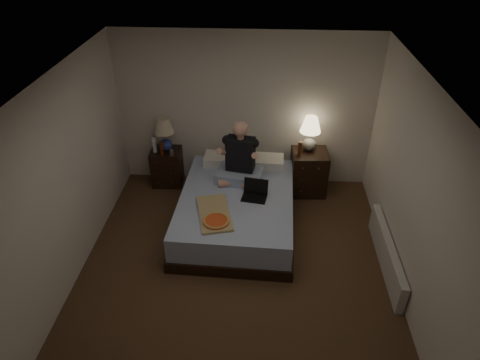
# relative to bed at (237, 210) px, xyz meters

# --- Properties ---
(floor) EXTENTS (4.00, 4.50, 0.00)m
(floor) POSITION_rel_bed_xyz_m (0.05, -1.00, -0.26)
(floor) COLOR brown
(floor) RESTS_ON ground
(ceiling) EXTENTS (4.00, 4.50, 0.00)m
(ceiling) POSITION_rel_bed_xyz_m (0.05, -1.00, 2.24)
(ceiling) COLOR white
(ceiling) RESTS_ON ground
(wall_back) EXTENTS (4.00, 0.00, 2.50)m
(wall_back) POSITION_rel_bed_xyz_m (0.05, 1.25, 0.99)
(wall_back) COLOR silver
(wall_back) RESTS_ON ground
(wall_left) EXTENTS (0.00, 4.50, 2.50)m
(wall_left) POSITION_rel_bed_xyz_m (-1.95, -1.00, 0.99)
(wall_left) COLOR silver
(wall_left) RESTS_ON ground
(wall_right) EXTENTS (0.00, 4.50, 2.50)m
(wall_right) POSITION_rel_bed_xyz_m (2.05, -1.00, 0.99)
(wall_right) COLOR silver
(wall_right) RESTS_ON ground
(bed) EXTENTS (1.65, 2.16, 0.53)m
(bed) POSITION_rel_bed_xyz_m (0.00, 0.00, 0.00)
(bed) COLOR #5F7BBF
(bed) RESTS_ON floor
(nightstand_left) EXTENTS (0.49, 0.44, 0.62)m
(nightstand_left) POSITION_rel_bed_xyz_m (-1.23, 1.05, 0.05)
(nightstand_left) COLOR black
(nightstand_left) RESTS_ON floor
(nightstand_right) EXTENTS (0.58, 0.53, 0.72)m
(nightstand_right) POSITION_rel_bed_xyz_m (1.09, 0.94, 0.10)
(nightstand_right) COLOR black
(nightstand_right) RESTS_ON floor
(lamp_left) EXTENTS (0.35, 0.35, 0.56)m
(lamp_left) POSITION_rel_bed_xyz_m (-1.21, 1.05, 0.64)
(lamp_left) COLOR navy
(lamp_left) RESTS_ON nightstand_left
(lamp_right) EXTENTS (0.35, 0.35, 0.56)m
(lamp_right) POSITION_rel_bed_xyz_m (1.06, 1.03, 0.74)
(lamp_right) COLOR gray
(lamp_right) RESTS_ON nightstand_right
(water_bottle) EXTENTS (0.07, 0.07, 0.25)m
(water_bottle) POSITION_rel_bed_xyz_m (-1.38, 0.99, 0.49)
(water_bottle) COLOR silver
(water_bottle) RESTS_ON nightstand_left
(soda_can) EXTENTS (0.07, 0.07, 0.10)m
(soda_can) POSITION_rel_bed_xyz_m (-1.09, 0.89, 0.41)
(soda_can) COLOR #A1A19D
(soda_can) RESTS_ON nightstand_left
(beer_bottle_left) EXTENTS (0.06, 0.06, 0.23)m
(beer_bottle_left) POSITION_rel_bed_xyz_m (-1.25, 0.90, 0.48)
(beer_bottle_left) COLOR #57220C
(beer_bottle_left) RESTS_ON nightstand_left
(beer_bottle_right) EXTENTS (0.06, 0.06, 0.23)m
(beer_bottle_right) POSITION_rel_bed_xyz_m (0.91, 0.86, 0.57)
(beer_bottle_right) COLOR #60270D
(beer_bottle_right) RESTS_ON nightstand_right
(person) EXTENTS (0.74, 0.63, 0.93)m
(person) POSITION_rel_bed_xyz_m (0.02, 0.40, 0.73)
(person) COLOR black
(person) RESTS_ON bed
(laptop) EXTENTS (0.38, 0.33, 0.24)m
(laptop) POSITION_rel_bed_xyz_m (0.25, -0.06, 0.38)
(laptop) COLOR black
(laptop) RESTS_ON bed
(pizza_box) EXTENTS (0.57, 0.83, 0.08)m
(pizza_box) POSITION_rel_bed_xyz_m (-0.22, -0.65, 0.30)
(pizza_box) COLOR tan
(pizza_box) RESTS_ON bed
(radiator) EXTENTS (0.10, 1.60, 0.40)m
(radiator) POSITION_rel_bed_xyz_m (1.98, -0.72, -0.06)
(radiator) COLOR silver
(radiator) RESTS_ON floor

